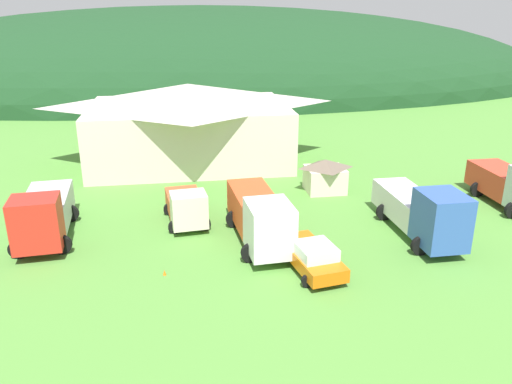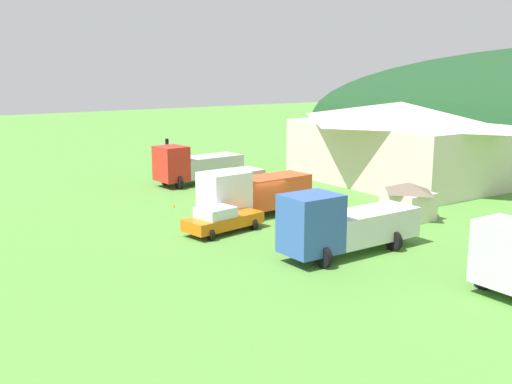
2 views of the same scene
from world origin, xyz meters
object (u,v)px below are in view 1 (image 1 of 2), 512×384
object	(u,v)px
crane_truck_red	(43,214)
box_truck_blue	(423,211)
light_truck_cream	(186,206)
traffic_cone_near_pickup	(165,275)
depot_building	(189,122)
play_shed_cream	(325,175)
service_pickup_orange	(311,256)
heavy_rig_white	(260,216)

from	to	relation	value
crane_truck_red	box_truck_blue	xyz separation A→B (m)	(22.17, -3.26, 0.07)
crane_truck_red	light_truck_cream	bearing A→B (deg)	92.39
traffic_cone_near_pickup	crane_truck_red	bearing A→B (deg)	141.97
crane_truck_red	depot_building	bearing A→B (deg)	144.52
play_shed_cream	light_truck_cream	bearing A→B (deg)	-155.96
play_shed_cream	light_truck_cream	xyz separation A→B (m)	(-10.46, -4.66, -0.05)
play_shed_cream	service_pickup_orange	xyz separation A→B (m)	(-4.15, -11.84, -0.45)
play_shed_cream	traffic_cone_near_pickup	distance (m)	16.33
play_shed_cream	box_truck_blue	size ratio (longest dim) A/B	0.36
play_shed_cream	box_truck_blue	distance (m)	9.59
heavy_rig_white	service_pickup_orange	world-z (taller)	heavy_rig_white
heavy_rig_white	traffic_cone_near_pickup	distance (m)	6.50
crane_truck_red	box_truck_blue	bearing A→B (deg)	76.86
depot_building	box_truck_blue	bearing A→B (deg)	-54.88
play_shed_cream	traffic_cone_near_pickup	world-z (taller)	play_shed_cream
depot_building	service_pickup_orange	bearing A→B (deg)	-75.42
service_pickup_orange	crane_truck_red	bearing A→B (deg)	-122.20
service_pickup_orange	light_truck_cream	bearing A→B (deg)	-148.23
heavy_rig_white	service_pickup_orange	xyz separation A→B (m)	(2.15, -3.62, -0.90)
depot_building	crane_truck_red	xyz separation A→B (m)	(-9.10, -15.32, -1.92)
heavy_rig_white	crane_truck_red	bearing A→B (deg)	-105.28
box_truck_blue	traffic_cone_near_pickup	distance (m)	15.41
service_pickup_orange	traffic_cone_near_pickup	size ratio (longest dim) A/B	9.41
depot_building	traffic_cone_near_pickup	bearing A→B (deg)	-95.70
box_truck_blue	service_pickup_orange	distance (m)	8.07
crane_truck_red	service_pickup_orange	distance (m)	15.93
depot_building	box_truck_blue	size ratio (longest dim) A/B	2.16
service_pickup_orange	traffic_cone_near_pickup	bearing A→B (deg)	-104.27
play_shed_cream	crane_truck_red	bearing A→B (deg)	-163.11
crane_truck_red	traffic_cone_near_pickup	distance (m)	9.07
traffic_cone_near_pickup	light_truck_cream	bearing A→B (deg)	78.36
light_truck_cream	heavy_rig_white	world-z (taller)	heavy_rig_white
depot_building	crane_truck_red	world-z (taller)	depot_building
depot_building	heavy_rig_white	xyz separation A→B (m)	(3.43, -17.82, -1.85)
play_shed_cream	heavy_rig_white	bearing A→B (deg)	-127.47
service_pickup_orange	traffic_cone_near_pickup	world-z (taller)	service_pickup_orange
light_truck_cream	traffic_cone_near_pickup	bearing A→B (deg)	-17.81
light_truck_cream	crane_truck_red	bearing A→B (deg)	-89.01
service_pickup_orange	heavy_rig_white	bearing A→B (deg)	-158.84
light_truck_cream	box_truck_blue	distance (m)	14.47
heavy_rig_white	box_truck_blue	distance (m)	9.67
light_truck_cream	heavy_rig_white	size ratio (longest dim) A/B	0.64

